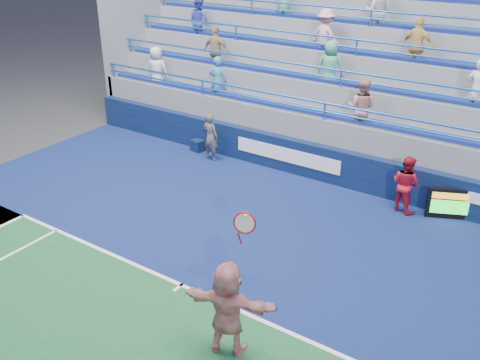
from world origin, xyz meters
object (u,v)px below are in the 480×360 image
Objects in this scene: judge_chair at (198,145)px; ball_girl at (405,184)px; tennis_player at (228,308)px; line_judge at (211,137)px; serve_speed_board at (451,204)px.

ball_girl reaches higher than judge_chair.
tennis_player is 7.03m from ball_girl.
line_judge is (-5.54, 6.89, -0.14)m from tennis_player.
serve_speed_board is 1.66× the size of judge_chair.
tennis_player is at bearing 133.35° from line_judge.
serve_speed_board is at bearing 74.07° from tennis_player.
line_judge is at bearing 19.76° from ball_girl.
judge_chair is at bearing 131.21° from tennis_player.
tennis_player is (6.33, -7.22, 0.71)m from judge_chair.
tennis_player reaches higher than judge_chair.
serve_speed_board is 1.26m from ball_girl.
ball_girl is at bearing 82.74° from tennis_player.
judge_chair is (-8.39, -0.01, -0.20)m from serve_speed_board.
judge_chair is at bearing -179.96° from serve_speed_board.
judge_chair is at bearing -18.79° from line_judge.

